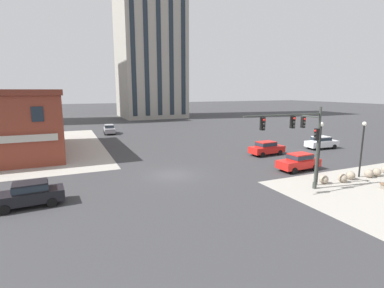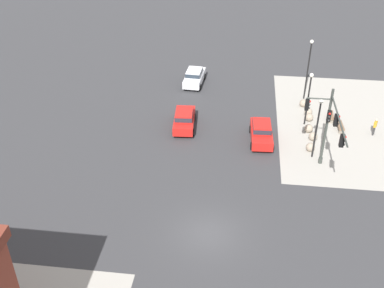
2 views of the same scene
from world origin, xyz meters
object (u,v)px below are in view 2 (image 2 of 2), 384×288
at_px(bollard_sphere_curb_c, 309,128).
at_px(bench_mid_block, 331,116).
at_px(bollard_sphere_curb_a, 310,147).
at_px(bollard_sphere_curb_b, 313,136).
at_px(car_cross_westbound, 194,76).
at_px(traffic_signal_main, 328,125).
at_px(bollard_sphere_curb_d, 309,117).
at_px(bollard_sphere_curb_f, 303,103).
at_px(bench_near_signal, 340,126).
at_px(pedestrian_at_curb, 375,126).
at_px(car_main_southbound_near, 184,119).
at_px(street_lamp_mid_sidewalk, 309,93).
at_px(car_main_northbound_far, 261,131).
at_px(bollard_sphere_curb_e, 308,112).
at_px(street_lamp_corner_far, 309,63).
at_px(street_lamp_corner_near, 318,122).

distance_m(bollard_sphere_curb_c, bench_mid_block, 3.48).
relative_size(bollard_sphere_curb_a, bench_mid_block, 0.41).
xyz_separation_m(bollard_sphere_curb_b, car_cross_westbound, (10.05, 11.54, 0.54)).
bearing_deg(traffic_signal_main, car_cross_westbound, 37.88).
distance_m(bollard_sphere_curb_d, bollard_sphere_curb_f, 2.84).
relative_size(bench_near_signal, pedestrian_at_curb, 1.12).
bearing_deg(car_main_southbound_near, bollard_sphere_curb_b, -93.93).
distance_m(bollard_sphere_curb_b, bollard_sphere_curb_c, 1.34).
bearing_deg(bollard_sphere_curb_f, street_lamp_mid_sidewalk, 177.49).
bearing_deg(bollard_sphere_curb_b, bench_near_signal, -50.56).
bearing_deg(pedestrian_at_curb, car_main_southbound_near, 92.56).
distance_m(bollard_sphere_curb_a, bollard_sphere_curb_d, 5.17).
bearing_deg(street_lamp_mid_sidewalk, bench_mid_block, -63.38).
relative_size(traffic_signal_main, bollard_sphere_curb_a, 9.53).
distance_m(bench_mid_block, street_lamp_mid_sidewalk, 4.00).
distance_m(bollard_sphere_curb_f, bench_near_signal, 5.01).
bearing_deg(car_main_northbound_far, bollard_sphere_curb_f, -31.23).
bearing_deg(bench_near_signal, bollard_sphere_curb_a, 142.67).
bearing_deg(car_main_southbound_near, street_lamp_mid_sidewalk, -79.91).
bearing_deg(bollard_sphere_curb_b, car_cross_westbound, 48.95).
relative_size(bollard_sphere_curb_b, car_main_southbound_near, 0.17).
bearing_deg(car_cross_westbound, bollard_sphere_curb_c, -127.73).
bearing_deg(bollard_sphere_curb_e, bollard_sphere_curb_c, 175.57).
bearing_deg(bollard_sphere_curb_e, bollard_sphere_curb_d, 179.28).
distance_m(bollard_sphere_curb_b, car_cross_westbound, 15.31).
bearing_deg(street_lamp_corner_far, bench_near_signal, -154.98).
distance_m(traffic_signal_main, bollard_sphere_curb_b, 6.26).
bearing_deg(bollard_sphere_curb_a, car_main_northbound_far, 74.51).
bearing_deg(pedestrian_at_curb, bench_mid_block, 54.35).
distance_m(street_lamp_mid_sidewalk, car_main_southbound_near, 11.28).
bearing_deg(traffic_signal_main, bollard_sphere_curb_a, 8.06).
relative_size(pedestrian_at_curb, street_lamp_corner_far, 0.26).
relative_size(bollard_sphere_curb_f, street_lamp_corner_near, 0.14).
xyz_separation_m(bench_near_signal, car_main_southbound_near, (-1.36, 13.97, 0.59)).
bearing_deg(street_lamp_corner_near, bollard_sphere_curb_d, -2.66).
bearing_deg(traffic_signal_main, bollard_sphere_curb_f, 1.98).
height_order(bollard_sphere_curb_f, street_lamp_mid_sidewalk, street_lamp_mid_sidewalk).
height_order(bollard_sphere_curb_e, bollard_sphere_curb_f, same).
bearing_deg(bollard_sphere_curb_d, pedestrian_at_curb, -108.89).
bearing_deg(traffic_signal_main, bollard_sphere_curb_e, 0.38).
relative_size(bollard_sphere_curb_b, street_lamp_mid_sidewalk, 0.15).
relative_size(bollard_sphere_curb_a, bollard_sphere_curb_c, 1.00).
bearing_deg(bollard_sphere_curb_f, bench_mid_block, -133.84).
distance_m(traffic_signal_main, car_cross_westbound, 19.19).
bearing_deg(street_lamp_corner_near, car_main_northbound_far, 64.27).
bearing_deg(bench_near_signal, bollard_sphere_curb_b, 129.44).
bearing_deg(car_main_southbound_near, street_lamp_corner_far, -57.40).
distance_m(pedestrian_at_curb, car_main_southbound_near, 16.77).
relative_size(bollard_sphere_curb_a, bollard_sphere_curb_d, 1.00).
relative_size(bollard_sphere_curb_e, bollard_sphere_curb_f, 1.00).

